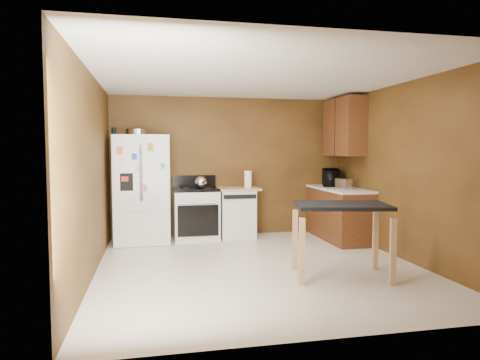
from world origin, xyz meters
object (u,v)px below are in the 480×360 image
object	(u,v)px
pen_cup	(114,131)
refrigerator	(142,189)
gas_range	(196,213)
dishwasher	(236,212)
island	(341,216)
toaster	(344,184)
kettle	(201,182)
green_canister	(248,184)
paper_towel	(248,179)
roasting_pan	(137,132)
microwave	(331,178)

from	to	relation	value
pen_cup	refrigerator	bearing A→B (deg)	5.74
gas_range	dishwasher	world-z (taller)	gas_range
gas_range	island	distance (m)	3.00
pen_cup	toaster	world-z (taller)	pen_cup
kettle	refrigerator	world-z (taller)	refrigerator
toaster	green_canister	bearing A→B (deg)	130.98
green_canister	refrigerator	size ratio (longest dim) A/B	0.06
paper_towel	island	xyz separation A→B (m)	(0.60, -2.48, -0.28)
paper_towel	kettle	bearing A→B (deg)	-175.85
roasting_pan	paper_towel	world-z (taller)	roasting_pan
gas_range	roasting_pan	bearing A→B (deg)	-176.40
paper_towel	island	distance (m)	2.57
toaster	gas_range	xyz separation A→B (m)	(-2.38, 0.78, -0.53)
roasting_pan	kettle	bearing A→B (deg)	-5.16
green_canister	gas_range	size ratio (longest dim) A/B	0.09
toaster	island	xyz separation A→B (m)	(-0.87, -1.79, -0.23)
pen_cup	paper_towel	size ratio (longest dim) A/B	0.39
toaster	island	bearing A→B (deg)	-133.41
gas_range	dishwasher	size ratio (longest dim) A/B	1.24
pen_cup	microwave	xyz separation A→B (m)	(3.78, -0.01, -0.82)
kettle	island	distance (m)	2.83
roasting_pan	pen_cup	world-z (taller)	pen_cup
refrigerator	island	distance (m)	3.49
kettle	dishwasher	world-z (taller)	kettle
toaster	paper_towel	bearing A→B (deg)	137.43
green_canister	kettle	bearing A→B (deg)	-164.16
kettle	dishwasher	bearing A→B (deg)	15.32
kettle	green_canister	world-z (taller)	kettle
toaster	island	distance (m)	2.01
toaster	refrigerator	xyz separation A→B (m)	(-3.29, 0.72, -0.09)
island	kettle	bearing A→B (deg)	120.71
pen_cup	gas_range	world-z (taller)	pen_cup
green_canister	dishwasher	xyz separation A→B (m)	(-0.22, -0.07, -0.49)
roasting_pan	dishwasher	xyz separation A→B (m)	(1.69, 0.09, -1.40)
gas_range	refrigerator	bearing A→B (deg)	-176.19
gas_range	island	bearing A→B (deg)	-59.70
kettle	microwave	xyz separation A→B (m)	(2.37, 0.05, 0.04)
green_canister	microwave	world-z (taller)	microwave
kettle	microwave	bearing A→B (deg)	1.09
roasting_pan	dishwasher	size ratio (longest dim) A/B	0.43
roasting_pan	pen_cup	distance (m)	0.37
roasting_pan	dishwasher	distance (m)	2.19
gas_range	paper_towel	bearing A→B (deg)	-5.95
paper_towel	gas_range	bearing A→B (deg)	174.05
kettle	paper_towel	world-z (taller)	paper_towel
paper_towel	pen_cup	bearing A→B (deg)	-179.75
gas_range	kettle	bearing A→B (deg)	-66.46
roasting_pan	green_canister	size ratio (longest dim) A/B	3.70
paper_towel	microwave	size ratio (longest dim) A/B	0.58
kettle	microwave	distance (m)	2.37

